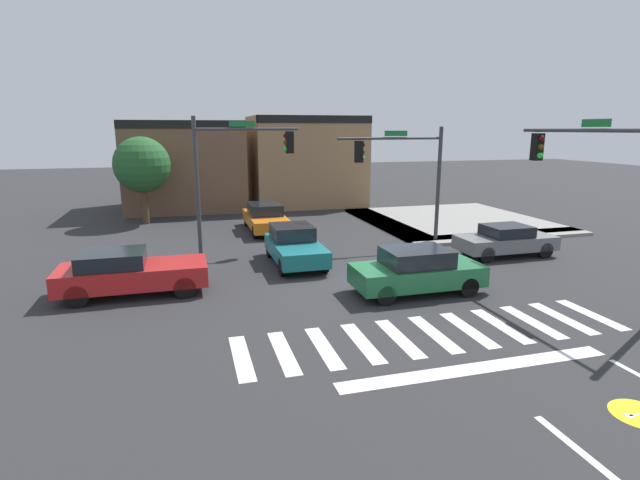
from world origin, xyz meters
name	(u,v)px	position (x,y,z in m)	size (l,w,h in m)	color
ground_plane	(372,284)	(0.00, 0.00, 0.00)	(120.00, 120.00, 0.00)	#2B2B2D
crosswalk_near	(434,334)	(0.00, -4.50, 0.00)	(10.73, 2.48, 0.01)	silver
bike_detector_marking	(639,414)	(1.96, -8.96, 0.00)	(1.08, 1.08, 0.01)	yellow
curb_corner_northeast	(448,222)	(8.49, 9.42, 0.07)	(10.00, 10.60, 0.15)	gray
storefront_row	(245,163)	(-2.01, 19.24, 3.05)	(16.17, 6.89, 6.25)	brown
traffic_signal_northeast	(403,165)	(3.50, 5.22, 3.75)	(5.13, 0.32, 5.48)	#383A3D
traffic_signal_northwest	(237,161)	(-3.99, 6.02, 4.01)	(4.55, 0.32, 5.91)	#383A3D
traffic_signal_southeast	(599,175)	(5.88, -3.45, 4.03)	(0.32, 5.92, 5.74)	#383A3D
car_orange	(266,217)	(-2.15, 10.15, 0.73)	(1.89, 4.79, 1.46)	orange
car_gray	(506,240)	(6.96, 2.08, 0.69)	(4.19, 1.76, 1.35)	slate
car_green	(417,271)	(1.04, -1.30, 0.77)	(4.30, 1.86, 1.52)	#1E6638
car_red	(129,272)	(-8.16, 1.10, 0.77)	(4.71, 1.93, 1.50)	red
car_teal	(295,245)	(-2.07, 3.36, 0.75)	(1.85, 4.16, 1.50)	#196B70
roadside_tree	(142,165)	(-8.50, 14.00, 3.38)	(3.15, 3.15, 4.97)	#4C3823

